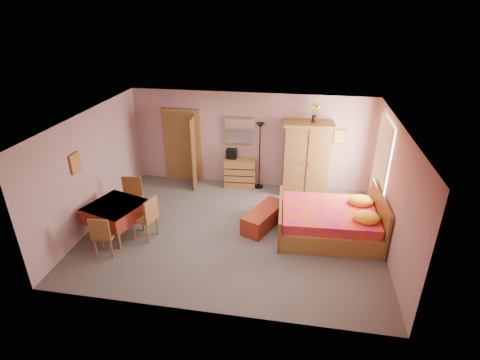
% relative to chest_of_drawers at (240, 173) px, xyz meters
% --- Properties ---
extents(floor, '(6.50, 6.50, 0.00)m').
position_rel_chest_of_drawers_xyz_m(floor, '(0.24, -2.29, -0.40)').
color(floor, slate).
rests_on(floor, ground).
extents(ceiling, '(6.50, 6.50, 0.00)m').
position_rel_chest_of_drawers_xyz_m(ceiling, '(0.24, -2.29, 2.20)').
color(ceiling, brown).
rests_on(ceiling, wall_back).
extents(wall_back, '(6.50, 0.10, 2.60)m').
position_rel_chest_of_drawers_xyz_m(wall_back, '(0.24, 0.21, 0.90)').
color(wall_back, tan).
rests_on(wall_back, floor).
extents(wall_front, '(6.50, 0.10, 2.60)m').
position_rel_chest_of_drawers_xyz_m(wall_front, '(0.24, -4.79, 0.90)').
color(wall_front, tan).
rests_on(wall_front, floor).
extents(wall_left, '(0.10, 5.00, 2.60)m').
position_rel_chest_of_drawers_xyz_m(wall_left, '(-3.01, -2.29, 0.90)').
color(wall_left, tan).
rests_on(wall_left, floor).
extents(wall_right, '(0.10, 5.00, 2.60)m').
position_rel_chest_of_drawers_xyz_m(wall_right, '(3.49, -2.29, 0.90)').
color(wall_right, tan).
rests_on(wall_right, floor).
extents(doorway, '(1.06, 0.12, 2.15)m').
position_rel_chest_of_drawers_xyz_m(doorway, '(-1.66, 0.18, 0.62)').
color(doorway, '#9E6B35').
rests_on(doorway, floor).
extents(window, '(0.08, 1.40, 1.95)m').
position_rel_chest_of_drawers_xyz_m(window, '(3.45, -1.09, 1.05)').
color(window, white).
rests_on(window, wall_right).
extents(picture_left, '(0.04, 0.32, 0.42)m').
position_rel_chest_of_drawers_xyz_m(picture_left, '(-2.98, -2.89, 1.30)').
color(picture_left, orange).
rests_on(picture_left, wall_left).
extents(picture_back, '(0.30, 0.04, 0.40)m').
position_rel_chest_of_drawers_xyz_m(picture_back, '(2.59, 0.18, 1.15)').
color(picture_back, '#D8BF59').
rests_on(picture_back, wall_back).
extents(chest_of_drawers, '(0.88, 0.49, 0.81)m').
position_rel_chest_of_drawers_xyz_m(chest_of_drawers, '(0.00, 0.00, 0.00)').
color(chest_of_drawers, '#A96F39').
rests_on(chest_of_drawers, floor).
extents(wall_mirror, '(1.01, 0.13, 0.80)m').
position_rel_chest_of_drawers_xyz_m(wall_mirror, '(0.00, 0.21, 1.15)').
color(wall_mirror, white).
rests_on(wall_mirror, wall_back).
extents(stereo, '(0.29, 0.21, 0.27)m').
position_rel_chest_of_drawers_xyz_m(stereo, '(-0.24, 0.04, 0.54)').
color(stereo, black).
rests_on(stereo, chest_of_drawers).
extents(floor_lamp, '(0.26, 0.26, 1.86)m').
position_rel_chest_of_drawers_xyz_m(floor_lamp, '(0.54, 0.00, 0.53)').
color(floor_lamp, black).
rests_on(floor_lamp, floor).
extents(wardrobe, '(1.32, 0.76, 1.99)m').
position_rel_chest_of_drawers_xyz_m(wardrobe, '(1.77, -0.13, 0.59)').
color(wardrobe, brown).
rests_on(wardrobe, floor).
extents(sunflower_vase, '(0.20, 0.20, 0.48)m').
position_rel_chest_of_drawers_xyz_m(sunflower_vase, '(1.90, -0.11, 1.83)').
color(sunflower_vase, yellow).
rests_on(sunflower_vase, wardrobe).
extents(bed, '(2.31, 1.86, 1.03)m').
position_rel_chest_of_drawers_xyz_m(bed, '(2.33, -2.05, 0.11)').
color(bed, '#BE1260').
rests_on(bed, floor).
extents(bench, '(0.98, 1.39, 0.44)m').
position_rel_chest_of_drawers_xyz_m(bench, '(0.90, -1.95, -0.18)').
color(bench, maroon).
rests_on(bench, floor).
extents(dining_table, '(1.32, 1.32, 0.77)m').
position_rel_chest_of_drawers_xyz_m(dining_table, '(-2.25, -2.87, -0.02)').
color(dining_table, maroon).
rests_on(dining_table, floor).
extents(chair_south, '(0.45, 0.45, 0.91)m').
position_rel_chest_of_drawers_xyz_m(chair_south, '(-2.19, -3.53, 0.05)').
color(chair_south, brown).
rests_on(chair_south, floor).
extents(chair_north, '(0.51, 0.51, 1.02)m').
position_rel_chest_of_drawers_xyz_m(chair_north, '(-2.23, -2.19, 0.11)').
color(chair_north, '#B07F3B').
rests_on(chair_north, floor).
extents(chair_west, '(0.51, 0.51, 0.92)m').
position_rel_chest_of_drawers_xyz_m(chair_west, '(-2.94, -2.86, 0.06)').
color(chair_west, '#AB6F39').
rests_on(chair_west, floor).
extents(chair_east, '(0.53, 0.53, 0.98)m').
position_rel_chest_of_drawers_xyz_m(chair_east, '(-1.62, -2.84, 0.09)').
color(chair_east, '#A26F36').
rests_on(chair_east, floor).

